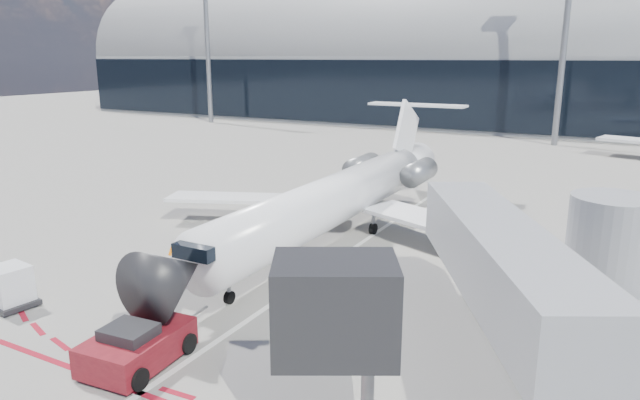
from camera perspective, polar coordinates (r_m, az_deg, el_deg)
The scene contains 12 objects.
ground at distance 27.34m, azimuth -0.04°, elevation -7.15°, with size 260.00×260.00×0.00m, color slate.
apron_centerline at distance 29.00m, azimuth 1.84°, elevation -5.87°, with size 0.25×40.00×0.01m, color silver.
apron_stop_bar at distance 19.06m, azimuth -17.50°, elevation -17.95°, with size 14.00×0.25×0.01m, color maroon.
terminal_building at distance 88.25m, azimuth 20.85°, elevation 12.33°, with size 150.00×24.15×24.00m.
jet_bridge at distance 20.75m, azimuth 20.40°, elevation -6.27°, with size 10.03×15.20×4.90m.
light_mast_west at distance 90.68m, azimuth -11.21°, elevation 15.51°, with size 0.70×0.70×25.00m, color slate.
light_mast_centre at distance 70.84m, azimuth 23.32°, elevation 15.12°, with size 0.70×0.70×25.00m, color slate.
regional_jet at distance 31.83m, azimuth 2.02°, elevation 0.40°, with size 22.96×28.31×7.09m.
pushback_tug at distance 20.36m, azimuth -17.81°, elevation -13.69°, with size 2.65×5.76×1.48m.
uld_container at distance 26.57m, azimuth -28.59°, elevation -7.63°, with size 2.03×1.80×1.72m.
safety_cone_left at distance 30.46m, azimuth -14.68°, elevation -4.92°, with size 0.32×0.32×0.44m, color orange.
safety_cone_right at distance 20.43m, azimuth -16.66°, elevation -14.80°, with size 0.35×0.35×0.49m, color orange.
Camera 1 is at (12.05, -22.44, 9.93)m, focal length 32.00 mm.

